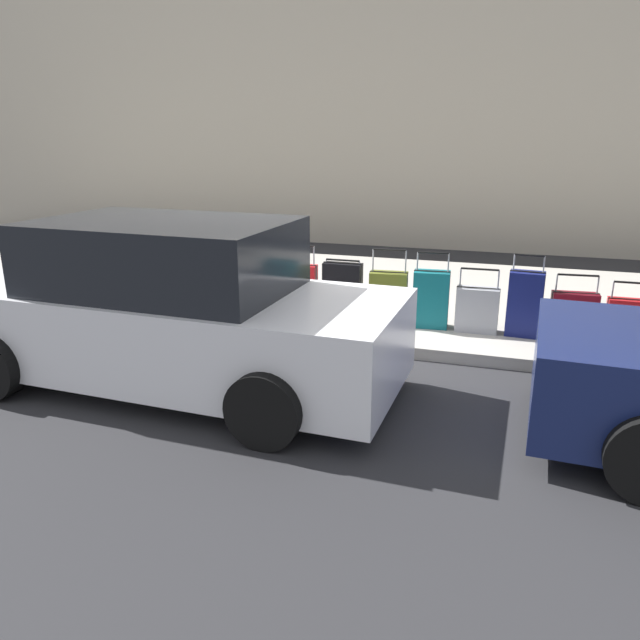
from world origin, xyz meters
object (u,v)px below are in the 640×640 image
suitcase_silver_3 (477,310)px  suitcase_navy_9 (230,284)px  suitcase_navy_2 (525,304)px  suitcase_olive_5 (388,297)px  suitcase_silver_10 (198,280)px  fire_hydrant (139,272)px  suitcase_maroon_1 (573,316)px  suitcase_black_6 (342,292)px  suitcase_maroon_8 (268,285)px  parked_car_white_1 (169,310)px  bollard_post (94,277)px  suitcase_teal_4 (431,299)px  suitcase_red_7 (302,291)px  suitcase_red_0 (623,321)px

suitcase_silver_3 → suitcase_navy_9: size_ratio=0.77×
suitcase_navy_2 → suitcase_olive_5: 1.64m
suitcase_silver_10 → fire_hydrant: bearing=1.8°
suitcase_maroon_1 → suitcase_black_6: suitcase_black_6 is taller
suitcase_silver_3 → suitcase_maroon_8: suitcase_maroon_8 is taller
suitcase_navy_9 → parked_car_white_1: parked_car_white_1 is taller
suitcase_silver_3 → bollard_post: size_ratio=1.18×
suitcase_navy_2 → suitcase_maroon_8: suitcase_maroon_8 is taller
suitcase_black_6 → suitcase_navy_9: suitcase_navy_9 is taller
suitcase_teal_4 → fire_hydrant: 4.12m
suitcase_red_7 → suitcase_silver_3: bearing=-178.2°
suitcase_teal_4 → suitcase_navy_9: bearing=1.3°
suitcase_maroon_1 → suitcase_navy_2: suitcase_navy_2 is taller
suitcase_black_6 → parked_car_white_1: size_ratio=0.17×
suitcase_red_0 → parked_car_white_1: (4.42, 2.26, 0.36)m
suitcase_maroon_1 → fire_hydrant: bearing=0.3°
fire_hydrant → bollard_post: bearing=12.9°
suitcase_maroon_1 → suitcase_silver_3: 1.07m
suitcase_red_7 → suitcase_navy_9: suitcase_navy_9 is taller
suitcase_teal_4 → suitcase_red_7: suitcase_red_7 is taller
suitcase_navy_2 → suitcase_silver_10: 4.29m
fire_hydrant → suitcase_red_0: bearing=-179.7°
suitcase_red_7 → suitcase_silver_10: (1.56, -0.10, 0.01)m
suitcase_teal_4 → fire_hydrant: size_ratio=1.17×
suitcase_silver_3 → suitcase_red_7: bearing=1.8°
suitcase_red_0 → suitcase_maroon_1: suitcase_maroon_1 is taller
suitcase_maroon_1 → suitcase_teal_4: bearing=0.0°
suitcase_navy_2 → bollard_post: (5.86, 0.16, -0.05)m
suitcase_navy_2 → fire_hydrant: size_ratio=1.21×
suitcase_teal_4 → suitcase_maroon_8: (2.14, 0.05, 0.03)m
suitcase_black_6 → suitcase_red_7: bearing=5.2°
suitcase_teal_4 → suitcase_maroon_8: bearing=1.5°
suitcase_black_6 → suitcase_silver_10: bearing=-1.3°
suitcase_teal_4 → suitcase_navy_9: size_ratio=0.93×
suitcase_red_0 → suitcase_olive_5: size_ratio=0.78×
suitcase_red_0 → fire_hydrant: size_ratio=0.91×
suitcase_olive_5 → fire_hydrant: size_ratio=1.16×
suitcase_olive_5 → suitcase_red_7: 1.11m
suitcase_black_6 → parked_car_white_1: bearing=62.6°
fire_hydrant → suitcase_maroon_8: bearing=179.2°
suitcase_olive_5 → fire_hydrant: 3.58m
bollard_post → suitcase_navy_2: bearing=-178.4°
suitcase_red_7 → suitcase_navy_2: bearing=-178.3°
suitcase_maroon_1 → fire_hydrant: size_ratio=0.96×
suitcase_red_0 → parked_car_white_1: bearing=27.1°
suitcase_navy_2 → parked_car_white_1: size_ratio=0.21×
suitcase_olive_5 → suitcase_red_7: suitcase_red_7 is taller
suitcase_black_6 → suitcase_maroon_8: bearing=0.5°
suitcase_teal_4 → bollard_post: bearing=2.1°
suitcase_teal_4 → suitcase_navy_9: suitcase_navy_9 is taller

